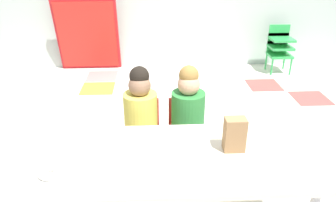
# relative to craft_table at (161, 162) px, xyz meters

# --- Properties ---
(ground_plane) EXTENTS (6.17, 5.45, 0.02)m
(ground_plane) POSITION_rel_craft_table_xyz_m (0.12, 0.59, -0.53)
(ground_plane) COLOR silver
(craft_table) EXTENTS (1.84, 0.75, 0.56)m
(craft_table) POSITION_rel_craft_table_xyz_m (0.00, 0.00, 0.00)
(craft_table) COLOR beige
(craft_table) RESTS_ON ground_plane
(seated_child_near_camera) EXTENTS (0.32, 0.31, 0.92)m
(seated_child_near_camera) POSITION_rel_craft_table_xyz_m (-0.14, 0.60, 0.04)
(seated_child_near_camera) COLOR red
(seated_child_near_camera) RESTS_ON ground_plane
(seated_child_middle_seat) EXTENTS (0.32, 0.31, 0.92)m
(seated_child_middle_seat) POSITION_rel_craft_table_xyz_m (0.23, 0.60, 0.04)
(seated_child_middle_seat) COLOR red
(seated_child_middle_seat) RESTS_ON ground_plane
(kid_chair_green_stack) EXTENTS (0.32, 0.30, 0.68)m
(kid_chair_green_stack) POSITION_rel_craft_table_xyz_m (1.84, 2.94, -0.12)
(kid_chair_green_stack) COLOR green
(kid_chair_green_stack) RESTS_ON ground_plane
(folded_activity_table) EXTENTS (0.90, 0.29, 1.09)m
(folded_activity_table) POSITION_rel_craft_table_xyz_m (-0.97, 3.11, 0.02)
(folded_activity_table) COLOR red
(folded_activity_table) RESTS_ON ground_plane
(paper_bag_brown) EXTENTS (0.13, 0.09, 0.22)m
(paper_bag_brown) POSITION_rel_craft_table_xyz_m (0.46, 0.04, 0.15)
(paper_bag_brown) COLOR #9E754C
(paper_bag_brown) RESTS_ON craft_table
(paper_plate_near_edge) EXTENTS (0.18, 0.18, 0.01)m
(paper_plate_near_edge) POSITION_rel_craft_table_xyz_m (-0.62, -0.17, 0.05)
(paper_plate_near_edge) COLOR white
(paper_plate_near_edge) RESTS_ON craft_table
(donut_powdered_on_plate) EXTENTS (0.13, 0.13, 0.04)m
(donut_powdered_on_plate) POSITION_rel_craft_table_xyz_m (-0.62, -0.17, 0.07)
(donut_powdered_on_plate) COLOR white
(donut_powdered_on_plate) RESTS_ON craft_table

